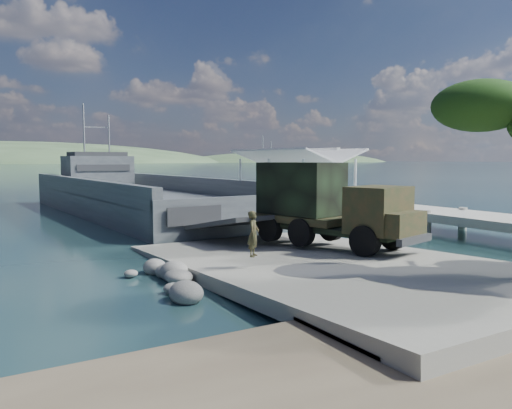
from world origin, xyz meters
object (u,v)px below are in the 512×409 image
(landing_craft, at_px, (135,203))
(military_truck, at_px, (325,204))
(sailboat_near, at_px, (263,194))
(sailboat_far, at_px, (272,193))
(pier, at_px, (302,192))
(soldier, at_px, (253,245))

(landing_craft, height_order, military_truck, landing_craft)
(military_truck, relative_size, sailboat_near, 1.16)
(sailboat_far, bearing_deg, sailboat_near, -143.34)
(pier, distance_m, military_truck, 20.14)
(soldier, bearing_deg, pier, 5.43)
(pier, height_order, military_truck, pier)
(sailboat_far, bearing_deg, military_truck, -119.79)
(pier, height_order, soldier, pier)
(landing_craft, relative_size, soldier, 21.53)
(soldier, xyz_separation_m, sailboat_far, (22.68, 34.83, -0.97))
(sailboat_near, relative_size, sailboat_far, 1.08)
(pier, relative_size, sailboat_near, 6.11)
(pier, relative_size, sailboat_far, 6.62)
(soldier, relative_size, sailboat_far, 0.25)
(sailboat_far, bearing_deg, landing_craft, -152.64)
(landing_craft, xyz_separation_m, soldier, (-2.94, -24.01, 0.47))
(sailboat_near, bearing_deg, soldier, -114.98)
(soldier, distance_m, sailboat_near, 38.95)
(sailboat_near, bearing_deg, military_truck, -109.79)
(pier, xyz_separation_m, military_truck, (-10.88, -16.94, 0.75))
(military_truck, bearing_deg, sailboat_near, 48.80)
(landing_craft, height_order, soldier, landing_craft)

